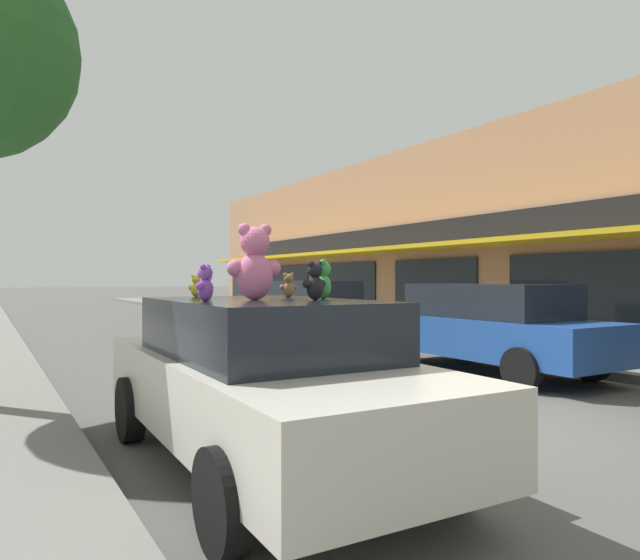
# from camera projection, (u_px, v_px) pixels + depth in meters

# --- Properties ---
(ground_plane) EXTENTS (260.00, 260.00, 0.00)m
(ground_plane) POSITION_uv_depth(u_px,v_px,m) (476.00, 425.00, 6.79)
(ground_plane) COLOR #514F4C
(storefront_row) EXTENTS (16.32, 35.08, 6.22)m
(storefront_row) POSITION_uv_depth(u_px,v_px,m) (576.00, 244.00, 21.92)
(storefront_row) COLOR tan
(storefront_row) RESTS_ON ground_plane
(plush_art_car) EXTENTS (2.08, 4.71, 1.55)m
(plush_art_car) POSITION_uv_depth(u_px,v_px,m) (262.00, 377.00, 5.28)
(plush_art_car) COLOR beige
(plush_art_car) RESTS_ON ground_plane
(teddy_bear_giant) EXTENTS (0.52, 0.34, 0.69)m
(teddy_bear_giant) POSITION_uv_depth(u_px,v_px,m) (255.00, 263.00, 5.17)
(teddy_bear_giant) COLOR pink
(teddy_bear_giant) RESTS_ON plush_art_car
(teddy_bear_brown) EXTENTS (0.19, 0.13, 0.26)m
(teddy_bear_brown) POSITION_uv_depth(u_px,v_px,m) (288.00, 286.00, 5.89)
(teddy_bear_brown) COLOR olive
(teddy_bear_brown) RESTS_ON plush_art_car
(teddy_bear_green) EXTENTS (0.24, 0.28, 0.38)m
(teddy_bear_green) POSITION_uv_depth(u_px,v_px,m) (323.00, 280.00, 5.45)
(teddy_bear_green) COLOR green
(teddy_bear_green) RESTS_ON plush_art_car
(teddy_bear_yellow) EXTENTS (0.18, 0.14, 0.24)m
(teddy_bear_yellow) POSITION_uv_depth(u_px,v_px,m) (196.00, 286.00, 6.14)
(teddy_bear_yellow) COLOR yellow
(teddy_bear_yellow) RESTS_ON plush_art_car
(teddy_bear_purple) EXTENTS (0.21, 0.21, 0.32)m
(teddy_bear_purple) POSITION_uv_depth(u_px,v_px,m) (205.00, 284.00, 4.79)
(teddy_bear_purple) COLOR purple
(teddy_bear_purple) RESTS_ON plush_art_car
(teddy_bear_cream) EXTENTS (0.20, 0.17, 0.27)m
(teddy_bear_cream) POSITION_uv_depth(u_px,v_px,m) (207.00, 285.00, 5.54)
(teddy_bear_cream) COLOR beige
(teddy_bear_cream) RESTS_ON plush_art_car
(teddy_bear_black) EXTENTS (0.27, 0.18, 0.36)m
(teddy_bear_black) POSITION_uv_depth(u_px,v_px,m) (315.00, 281.00, 5.13)
(teddy_bear_black) COLOR black
(teddy_bear_black) RESTS_ON plush_art_car
(parked_car_far_center) EXTENTS (1.96, 4.76, 1.65)m
(parked_car_far_center) POSITION_uv_depth(u_px,v_px,m) (489.00, 326.00, 10.52)
(parked_car_far_center) COLOR #1E4793
(parked_car_far_center) RESTS_ON ground_plane
(parked_car_far_right) EXTENTS (2.02, 4.01, 1.69)m
(parked_car_far_right) POSITION_uv_depth(u_px,v_px,m) (313.00, 309.00, 16.14)
(parked_car_far_right) COLOR silver
(parked_car_far_right) RESTS_ON ground_plane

